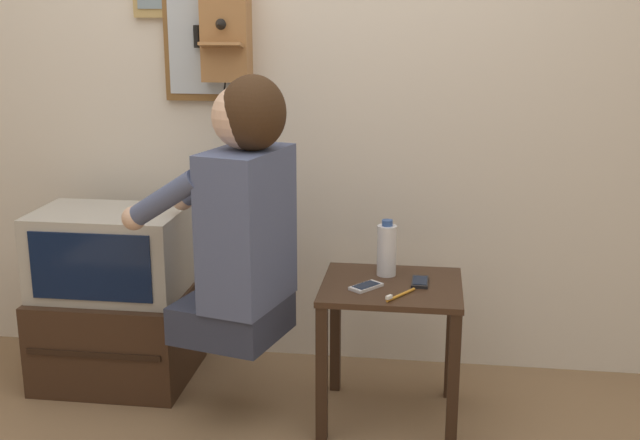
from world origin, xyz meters
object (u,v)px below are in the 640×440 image
Objects in this scene: wall_phone_antique at (226,29)px; water_bottle at (387,250)px; person at (241,213)px; television at (110,253)px; wall_mirror at (206,28)px; cell_phone_held at (366,286)px; cell_phone_spare at (420,282)px; toothbrush at (399,295)px.

wall_phone_antique is 1.11m from water_bottle.
wall_phone_antique is (-0.18, 0.54, 0.62)m from person.
wall_mirror reaches higher than television.
cell_phone_held is at bearing -37.92° from wall_mirror.
television reaches higher than cell_phone_held.
cell_phone_spare is at bearing -28.23° from wall_phone_antique.
toothbrush is at bearing -113.09° from cell_phone_spare.
toothbrush is (0.75, -0.60, -0.89)m from wall_phone_antique.
person is 1.17× the size of wall_phone_antique.
water_bottle is (0.69, -0.36, -0.79)m from wall_phone_antique.
wall_phone_antique is (0.43, 0.29, 0.87)m from television.
toothbrush is at bearing -37.27° from wall_mirror.
cell_phone_held is (0.45, 0.02, -0.26)m from person.
cell_phone_spare is at bearing -31.69° from water_bottle.
cell_phone_spare is 0.17m from toothbrush.
television is 4.12× the size of toothbrush.
person is at bearing -138.16° from cell_phone_held.
person reaches higher than cell_phone_spare.
television is 0.99× the size of wall_mirror.
cell_phone_held is (1.06, -0.23, -0.01)m from television.
cell_phone_held is at bearing -71.88° from person.
wall_mirror reaches higher than cell_phone_spare.
toothbrush is at bearing 5.51° from cell_phone_held.
wall_phone_antique is 5.78× the size of toothbrush.
cell_phone_held is 0.19m from water_bottle.
cell_phone_spare is 0.58× the size of water_bottle.
wall_phone_antique is at bearing -5.35° from toothbrush.
cell_phone_held is 0.63× the size of water_bottle.
wall_mirror reaches higher than toothbrush.
television is at bearing 174.17° from cell_phone_spare.
wall_mirror reaches higher than wall_phone_antique.
person is 0.90m from wall_mirror.
water_bottle is at bearing -55.37° from person.
wall_phone_antique is 0.10m from wall_mirror.
wall_mirror is at bearing 152.84° from water_bottle.
toothbrush is (0.57, -0.05, -0.26)m from person.
water_bottle reaches higher than toothbrush.
television is 0.71× the size of wall_phone_antique.
water_bottle is (0.51, 0.18, -0.17)m from person.
toothbrush reaches higher than cell_phone_spare.
water_bottle is (1.12, -0.07, 0.08)m from television.
cell_phone_spare is 0.88× the size of toothbrush.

